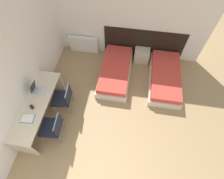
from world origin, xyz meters
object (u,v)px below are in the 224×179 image
(bed_near_window, at_px, (115,71))
(chair_near_laptop, at_px, (64,98))
(laptop, at_px, (37,90))
(chair_near_notebook, at_px, (53,127))
(nightstand, at_px, (142,56))
(bed_near_door, at_px, (165,77))

(bed_near_window, xyz_separation_m, chair_near_laptop, (-1.16, -1.32, 0.29))
(chair_near_laptop, distance_m, laptop, 0.66)
(bed_near_window, height_order, chair_near_laptop, chair_near_laptop)
(chair_near_notebook, bearing_deg, chair_near_laptop, 85.75)
(nightstand, height_order, laptop, laptop)
(laptop, bearing_deg, bed_near_window, 41.70)
(bed_near_window, relative_size, nightstand, 4.01)
(bed_near_door, relative_size, chair_near_notebook, 2.28)
(nightstand, xyz_separation_m, chair_near_laptop, (-1.91, -2.07, 0.26))
(nightstand, bearing_deg, bed_near_door, -45.38)
(chair_near_notebook, bearing_deg, laptop, 123.29)
(bed_near_window, distance_m, chair_near_laptop, 1.78)
(nightstand, relative_size, chair_near_notebook, 0.57)
(chair_near_laptop, height_order, chair_near_notebook, same)
(nightstand, bearing_deg, chair_near_notebook, -123.58)
(bed_near_door, bearing_deg, nightstand, 134.62)
(bed_near_door, height_order, chair_near_laptop, chair_near_laptop)
(bed_near_door, relative_size, chair_near_laptop, 2.28)
(bed_near_door, distance_m, laptop, 3.56)
(bed_near_door, height_order, chair_near_notebook, chair_near_notebook)
(bed_near_window, relative_size, bed_near_door, 1.00)
(chair_near_notebook, xyz_separation_m, laptop, (-0.57, 0.74, 0.33))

